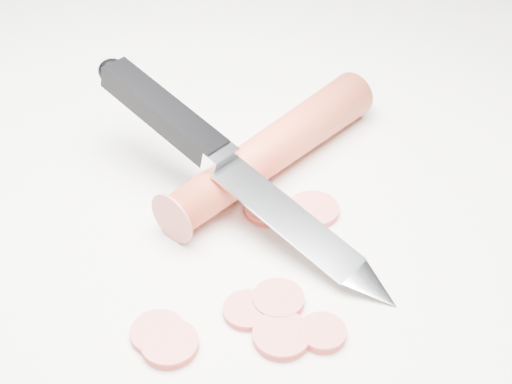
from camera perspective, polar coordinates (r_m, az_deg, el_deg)
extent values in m
plane|color=white|center=(0.54, -0.66, -2.33)|extent=(2.40, 2.40, 0.00)
cylinder|color=#D04125|center=(0.58, 1.39, 3.46)|extent=(0.19, 0.18, 0.04)
cylinder|color=#CF5B4C|center=(0.47, -7.85, -11.08)|extent=(0.04, 0.04, 0.01)
cylinder|color=#CF5B4C|center=(0.46, -6.91, -11.98)|extent=(0.04, 0.04, 0.01)
cylinder|color=#CF5B4C|center=(0.48, -0.67, -9.44)|extent=(0.03, 0.03, 0.01)
cylinder|color=#CF5B4C|center=(0.46, 2.07, -11.42)|extent=(0.04, 0.04, 0.01)
cylinder|color=#CF5B4C|center=(0.48, 1.79, -8.63)|extent=(0.04, 0.04, 0.01)
cylinder|color=#CF5B4C|center=(0.55, 1.10, -1.31)|extent=(0.04, 0.04, 0.01)
cylinder|color=#CF5B4C|center=(0.47, 5.34, -11.16)|extent=(0.03, 0.03, 0.01)
cylinder|color=#CF5B4C|center=(0.55, 4.58, -1.43)|extent=(0.04, 0.04, 0.01)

